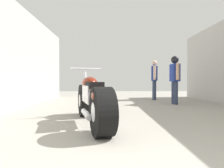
% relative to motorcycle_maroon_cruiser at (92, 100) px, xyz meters
% --- Properties ---
extents(ground_plane, '(18.90, 18.90, 0.00)m').
position_rel_motorcycle_maroon_cruiser_xyz_m(ground_plane, '(1.03, 1.35, -0.44)').
color(ground_plane, '#9E998E').
extents(garage_partition_left, '(0.08, 8.66, 2.88)m').
position_rel_motorcycle_maroon_cruiser_xyz_m(garage_partition_left, '(-2.17, 1.35, 1.00)').
color(garage_partition_left, '#B7B5AD').
rests_on(garage_partition_left, ground_plane).
extents(motorcycle_maroon_cruiser, '(0.95, 2.27, 1.07)m').
position_rel_motorcycle_maroon_cruiser_xyz_m(motorcycle_maroon_cruiser, '(0.00, 0.00, 0.00)').
color(motorcycle_maroon_cruiser, black).
rests_on(motorcycle_maroon_cruiser, ground_plane).
extents(mechanic_in_blue, '(0.32, 0.66, 1.64)m').
position_rel_motorcycle_maroon_cruiser_xyz_m(mechanic_in_blue, '(2.21, 4.29, 0.49)').
color(mechanic_in_blue, '#2D3851').
rests_on(mechanic_in_blue, ground_plane).
extents(mechanic_with_helmet, '(0.25, 0.64, 1.63)m').
position_rel_motorcycle_maroon_cruiser_xyz_m(mechanic_with_helmet, '(2.53, 2.83, 0.54)').
color(mechanic_with_helmet, '#2D3851').
rests_on(mechanic_with_helmet, ground_plane).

